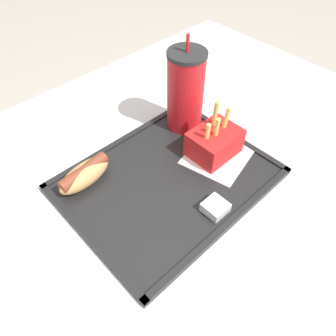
# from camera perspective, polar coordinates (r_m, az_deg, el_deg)

# --- Properties ---
(ground_plane) EXTENTS (8.00, 8.00, 0.00)m
(ground_plane) POSITION_cam_1_polar(r_m,az_deg,el_deg) (1.33, 0.89, -21.88)
(ground_plane) COLOR #ADA393
(dining_table) EXTENTS (1.13, 0.84, 0.75)m
(dining_table) POSITION_cam_1_polar(r_m,az_deg,el_deg) (0.99, 1.15, -14.28)
(dining_table) COLOR beige
(dining_table) RESTS_ON ground_plane
(food_tray) EXTENTS (0.39, 0.31, 0.01)m
(food_tray) POSITION_cam_1_polar(r_m,az_deg,el_deg) (0.65, 0.00, -2.07)
(food_tray) COLOR black
(food_tray) RESTS_ON dining_table
(paper_napkin) EXTENTS (0.16, 0.15, 0.00)m
(paper_napkin) POSITION_cam_1_polar(r_m,az_deg,el_deg) (0.69, 8.86, 2.39)
(paper_napkin) COLOR white
(paper_napkin) RESTS_ON food_tray
(soda_cup) EXTENTS (0.08, 0.08, 0.21)m
(soda_cup) POSITION_cam_1_polar(r_m,az_deg,el_deg) (0.71, 3.06, 13.24)
(soda_cup) COLOR red
(soda_cup) RESTS_ON food_tray
(hot_dog_far) EXTENTS (0.12, 0.06, 0.04)m
(hot_dog_far) POSITION_cam_1_polar(r_m,az_deg,el_deg) (0.64, -14.36, -1.06)
(hot_dog_far) COLOR tan
(hot_dog_far) RESTS_ON food_tray
(fries_carton) EXTENTS (0.10, 0.08, 0.12)m
(fries_carton) POSITION_cam_1_polar(r_m,az_deg,el_deg) (0.68, 8.05, 4.49)
(fries_carton) COLOR red
(fries_carton) RESTS_ON food_tray
(sauce_cup_mayo) EXTENTS (0.04, 0.04, 0.02)m
(sauce_cup_mayo) POSITION_cam_1_polar(r_m,az_deg,el_deg) (0.59, 8.24, -6.75)
(sauce_cup_mayo) COLOR silver
(sauce_cup_mayo) RESTS_ON food_tray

